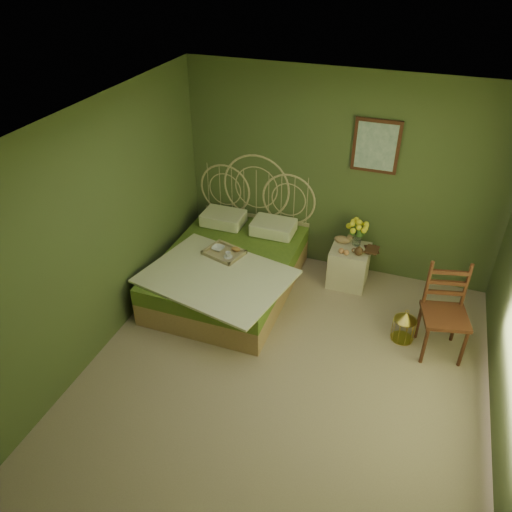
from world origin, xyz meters
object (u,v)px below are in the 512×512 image
at_px(chair, 447,305).
at_px(birdcage, 404,326).
at_px(bed, 230,266).
at_px(nightstand, 350,260).

distance_m(chair, birdcage, 0.54).
bearing_deg(chair, birdcage, 169.59).
bearing_deg(bed, nightstand, 23.59).
xyz_separation_m(bed, nightstand, (1.40, 0.61, 0.04)).
relative_size(bed, chair, 2.22).
xyz_separation_m(chair, birdcage, (-0.38, -0.02, -0.39)).
relative_size(nightstand, chair, 0.92).
bearing_deg(chair, bed, 161.74).
relative_size(bed, birdcage, 6.13).
bearing_deg(nightstand, bed, -156.41).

